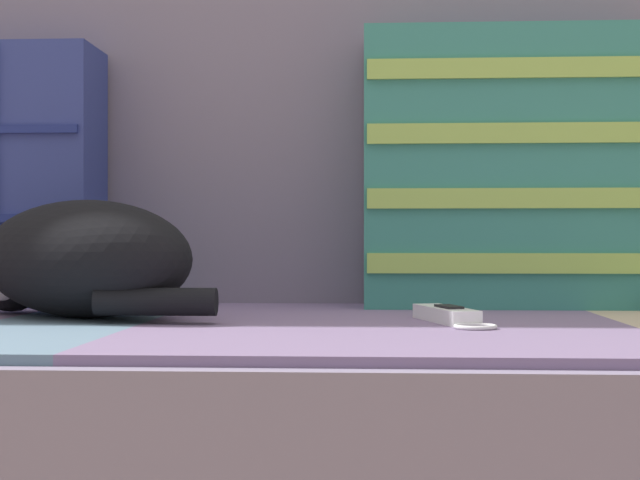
% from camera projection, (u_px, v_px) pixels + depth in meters
% --- Properties ---
extents(couch, '(1.84, 0.89, 0.36)m').
position_uv_depth(couch, '(232.00, 461.00, 1.25)').
color(couch, '#3D3838').
rests_on(couch, ground_plane).
extents(sofa_backrest, '(1.80, 0.14, 0.55)m').
position_uv_depth(sofa_backrest, '(265.00, 136.00, 1.63)').
color(sofa_backrest, slate).
rests_on(sofa_backrest, couch).
extents(throw_pillow_striped, '(0.45, 0.14, 0.41)m').
position_uv_depth(throw_pillow_striped, '(515.00, 169.00, 1.46)').
color(throw_pillow_striped, '#337A70').
rests_on(throw_pillow_striped, couch).
extents(sleeping_cat, '(0.37, 0.32, 0.15)m').
position_uv_depth(sleeping_cat, '(75.00, 261.00, 1.27)').
color(sleeping_cat, black).
rests_on(sleeping_cat, couch).
extents(game_remote_near, '(0.09, 0.20, 0.02)m').
position_uv_depth(game_remote_near, '(448.00, 315.00, 1.19)').
color(game_remote_near, white).
rests_on(game_remote_near, couch).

